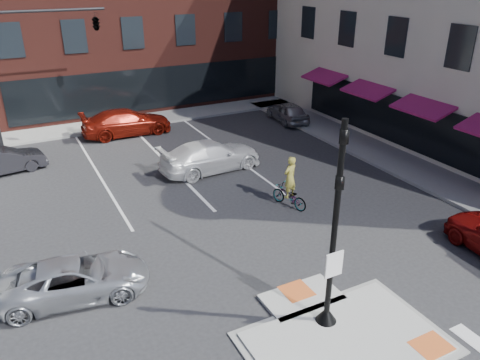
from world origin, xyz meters
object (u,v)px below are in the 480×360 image
white_pickup (211,156)px  bg_car_red (127,122)px  silver_suv (76,278)px  cyclist (289,190)px  bg_car_silver (288,112)px  bg_car_dark (3,161)px

white_pickup → bg_car_red: bearing=12.6°
white_pickup → bg_car_red: bg_car_red is taller
silver_suv → cyclist: 9.29m
silver_suv → bg_car_silver: bg_car_silver is taller
white_pickup → cyclist: (1.33, -5.15, 0.01)m
white_pickup → cyclist: bearing=-170.0°
white_pickup → bg_car_dark: white_pickup is taller
bg_car_silver → bg_car_red: (-10.09, 2.28, 0.11)m
white_pickup → cyclist: size_ratio=2.29×
bg_car_red → cyclist: size_ratio=2.35×
silver_suv → bg_car_dark: 11.58m
bg_car_dark → silver_suv: bearing=178.3°
bg_car_red → bg_car_silver: bearing=-101.4°
cyclist → bg_car_red: bearing=-91.0°
bg_car_red → white_pickup: bearing=-161.6°
bg_car_dark → bg_car_silver: (17.06, 0.77, 0.02)m
white_pickup → bg_car_red: (-2.27, 7.40, 0.02)m
white_pickup → bg_car_dark: 10.21m
bg_car_red → silver_suv: bearing=160.7°
bg_car_dark → bg_car_silver: bearing=-96.6°
silver_suv → cyclist: bearing=-68.6°
bg_car_silver → bg_car_red: 10.35m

